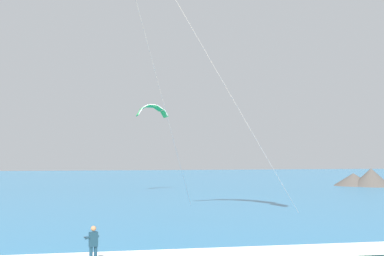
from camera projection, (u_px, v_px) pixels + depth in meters
The scene contains 5 objects.
sea at pixel (138, 182), 79.11m from camera, with size 200.00×120.00×0.20m, color teal.
surf_foam at pixel (226, 254), 21.17m from camera, with size 200.00×2.67×0.04m, color white.
kitesurfer at pixel (93, 244), 19.63m from camera, with size 0.65×0.65×1.69m.
kite_distant at pixel (152, 110), 56.70m from camera, with size 4.05×2.43×1.54m.
headland_right at pixel (363, 179), 67.90m from camera, with size 7.75×7.82×2.75m.
Camera 1 is at (-5.36, -9.39, 4.62)m, focal length 44.45 mm.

